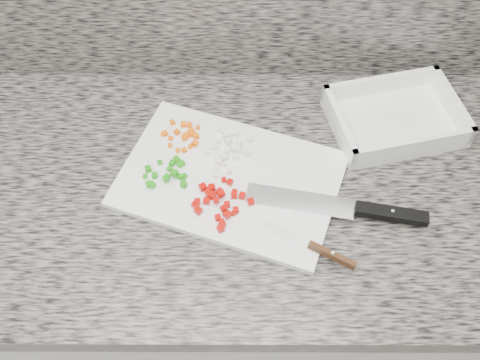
% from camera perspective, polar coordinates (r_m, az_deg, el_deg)
% --- Properties ---
extents(cabinet, '(3.92, 0.62, 0.86)m').
position_cam_1_polar(cabinet, '(1.46, -4.26, -10.57)').
color(cabinet, white).
rests_on(cabinet, ground).
extents(countertop, '(3.96, 0.64, 0.04)m').
position_cam_1_polar(countertop, '(1.06, -5.74, -0.68)').
color(countertop, slate).
rests_on(countertop, cabinet).
extents(cutting_board, '(0.48, 0.40, 0.01)m').
position_cam_1_polar(cutting_board, '(1.03, -1.11, 0.07)').
color(cutting_board, white).
rests_on(cutting_board, countertop).
extents(carrot_pile, '(0.08, 0.08, 0.01)m').
position_cam_1_polar(carrot_pile, '(1.09, -6.00, 4.81)').
color(carrot_pile, '#FF6605').
rests_on(carrot_pile, cutting_board).
extents(onion_pile, '(0.10, 0.10, 0.02)m').
position_cam_1_polar(onion_pile, '(1.07, -1.27, 3.65)').
color(onion_pile, white).
rests_on(onion_pile, cutting_board).
extents(green_pepper_pile, '(0.09, 0.08, 0.02)m').
position_cam_1_polar(green_pepper_pile, '(1.03, -7.61, 0.66)').
color(green_pepper_pile, '#1E940D').
rests_on(green_pepper_pile, cutting_board).
extents(red_pepper_pile, '(0.12, 0.12, 0.02)m').
position_cam_1_polar(red_pepper_pile, '(0.99, -2.25, -2.30)').
color(red_pepper_pile, '#BC0802').
rests_on(red_pepper_pile, cutting_board).
extents(garlic_pile, '(0.04, 0.04, 0.01)m').
position_cam_1_polar(garlic_pile, '(1.04, -2.04, 1.31)').
color(garlic_pile, beige).
rests_on(garlic_pile, cutting_board).
extents(chef_knife, '(0.34, 0.10, 0.02)m').
position_cam_1_polar(chef_knife, '(1.01, 12.64, -3.06)').
color(chef_knife, white).
rests_on(chef_knife, cutting_board).
extents(paring_knife, '(0.16, 0.10, 0.02)m').
position_cam_1_polar(paring_knife, '(0.95, 8.54, -7.39)').
color(paring_knife, white).
rests_on(paring_knife, cutting_board).
extents(tray, '(0.30, 0.24, 0.05)m').
position_cam_1_polar(tray, '(1.16, 16.15, 6.29)').
color(tray, white).
rests_on(tray, countertop).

